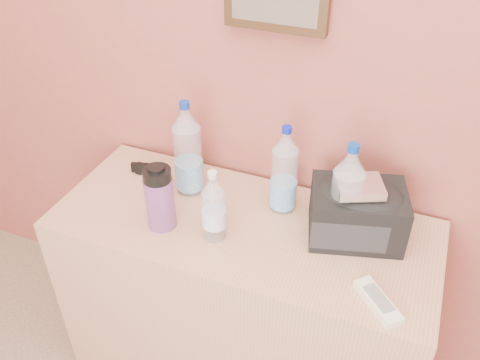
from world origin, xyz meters
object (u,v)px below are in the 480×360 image
at_px(pet_large_d, 345,200).
at_px(foil_packet, 360,186).
at_px(ac_remote, 378,301).
at_px(pet_large_b, 188,153).
at_px(pet_large_c, 284,174).
at_px(sunglasses, 150,168).
at_px(dresser, 242,303).
at_px(pet_small, 214,209).
at_px(toiletry_bag, 357,211).
at_px(nalgene_bottle, 160,197).

xyz_separation_m(pet_large_d, foil_packet, (0.03, 0.01, 0.05)).
bearing_deg(ac_remote, pet_large_d, 170.93).
bearing_deg(foil_packet, ac_remote, -61.99).
xyz_separation_m(pet_large_b, pet_large_d, (0.52, -0.05, 0.00)).
xyz_separation_m(pet_large_c, pet_large_d, (0.21, -0.07, 0.01)).
bearing_deg(sunglasses, dresser, -32.44).
bearing_deg(pet_large_c, pet_large_b, -175.46).
xyz_separation_m(pet_large_c, ac_remote, (0.35, -0.29, -0.12)).
xyz_separation_m(dresser, pet_large_b, (-0.23, 0.10, 0.52)).
bearing_deg(pet_large_b, dresser, -22.83).
bearing_deg(ac_remote, pet_small, -143.27).
distance_m(dresser, toiletry_bag, 0.57).
bearing_deg(toiletry_bag, pet_large_b, 162.66).
xyz_separation_m(pet_large_c, sunglasses, (-0.49, 0.01, -0.12)).
xyz_separation_m(sunglasses, toiletry_bag, (0.73, -0.05, 0.07)).
bearing_deg(pet_large_b, pet_large_d, -5.39).
bearing_deg(pet_large_c, sunglasses, 178.85).
bearing_deg(pet_large_d, pet_large_c, 160.06).
xyz_separation_m(nalgene_bottle, foil_packet, (0.55, 0.15, 0.09)).
distance_m(nalgene_bottle, foil_packet, 0.58).
height_order(pet_large_d, toiletry_bag, pet_large_d).
relative_size(pet_large_c, nalgene_bottle, 1.39).
xyz_separation_m(toiletry_bag, foil_packet, (-0.00, -0.02, 0.10)).
distance_m(dresser, pet_large_d, 0.60).
bearing_deg(foil_packet, nalgene_bottle, -164.64).
distance_m(pet_large_b, sunglasses, 0.22).
bearing_deg(pet_large_d, nalgene_bottle, -164.57).
xyz_separation_m(pet_large_d, sunglasses, (-0.70, 0.08, -0.13)).
distance_m(dresser, sunglasses, 0.58).
bearing_deg(dresser, pet_large_d, 8.98).
height_order(dresser, pet_large_c, pet_large_c).
xyz_separation_m(pet_small, toiletry_bag, (0.39, 0.16, -0.01)).
xyz_separation_m(pet_large_b, ac_remote, (0.67, -0.26, -0.13)).
bearing_deg(pet_large_c, dresser, -126.41).
bearing_deg(pet_large_d, toiletry_bag, 42.75).
relative_size(pet_large_d, nalgene_bottle, 1.53).
bearing_deg(foil_packet, pet_large_b, 175.72).
bearing_deg(toiletry_bag, sunglasses, 160.36).
bearing_deg(pet_small, nalgene_bottle, -175.56).
height_order(pet_large_b, foil_packet, pet_large_b).
height_order(sunglasses, foil_packet, foil_packet).
xyz_separation_m(ac_remote, toiletry_bag, (-0.11, 0.24, 0.08)).
relative_size(pet_large_b, toiletry_bag, 1.22).
xyz_separation_m(dresser, pet_large_c, (0.09, 0.12, 0.51)).
relative_size(dresser, pet_large_c, 4.00).
distance_m(nalgene_bottle, toiletry_bag, 0.58).
bearing_deg(toiletry_bag, pet_small, -172.67).
bearing_deg(dresser, pet_small, -123.77).
bearing_deg(pet_small, toiletry_bag, 22.88).
bearing_deg(ac_remote, foil_packet, 164.00).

